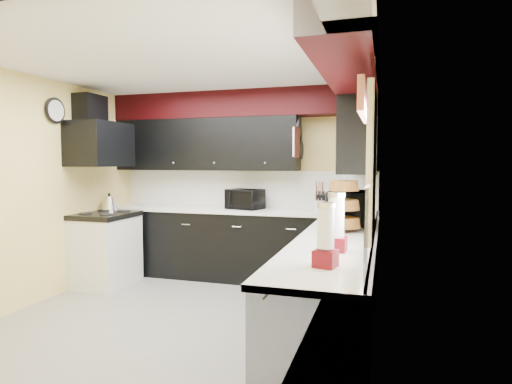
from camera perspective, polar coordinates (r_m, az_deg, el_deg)
ground at (r=4.54m, az=-9.04°, el=-16.17°), size 3.60×3.60×0.00m
wall_back at (r=5.94m, az=-1.60°, el=1.01°), size 3.60×0.06×2.50m
wall_right at (r=3.84m, az=15.70°, el=-0.77°), size 0.06×3.60×2.50m
wall_left at (r=5.31m, az=-26.97°, el=0.22°), size 0.06×3.60×2.50m
ceiling at (r=4.36m, az=-9.42°, el=16.40°), size 3.60×3.60×0.06m
cab_back at (r=5.75m, az=-2.53°, el=-7.12°), size 3.60×0.60×0.90m
cab_right at (r=3.72m, az=10.61°, el=-13.44°), size 0.60×3.00×0.90m
counter_back at (r=5.68m, az=-2.54°, el=-2.47°), size 3.62×0.64×0.04m
counter_right at (r=3.60m, az=10.71°, el=-6.29°), size 0.64×3.02×0.04m
splash_back at (r=5.93m, az=-1.62°, el=0.43°), size 3.60×0.02×0.50m
splash_right at (r=3.85m, az=15.53°, el=-1.66°), size 0.02×3.60×0.50m
upper_back at (r=5.95m, az=-6.74°, el=6.29°), size 2.60×0.35×0.70m
upper_right at (r=4.74m, az=13.91°, el=6.79°), size 0.35×1.80×0.70m
soffit_back at (r=5.81m, az=-2.19°, el=11.57°), size 3.60×0.36×0.35m
soffit_right at (r=3.73m, az=13.10°, el=15.72°), size 0.36×3.24×0.35m
stove at (r=5.79m, az=-19.36°, el=-7.47°), size 0.60×0.75×0.86m
cooktop at (r=5.72m, az=-19.47°, el=-2.95°), size 0.62×0.77×0.06m
hood at (r=5.72m, az=-20.08°, el=5.97°), size 0.50×0.78×0.55m
hood_duct at (r=5.83m, az=-21.22°, el=10.04°), size 0.24×0.40×0.40m
window at (r=2.93m, az=15.18°, el=3.67°), size 0.03×0.86×0.96m
valance at (r=2.96m, az=14.24°, el=11.47°), size 0.04×0.88×0.20m
pan_top at (r=5.50m, az=5.79°, el=8.58°), size 0.03×0.22×0.40m
pan_mid at (r=5.35m, az=5.50°, el=6.02°), size 0.03×0.28×0.46m
pan_low at (r=5.61m, az=6.02°, el=5.62°), size 0.03×0.24×0.42m
cut_board at (r=5.24m, az=5.35°, el=6.61°), size 0.03×0.26×0.35m
baskets at (r=3.91m, az=11.59°, el=-1.65°), size 0.27×0.27×0.50m
clock at (r=5.50m, az=-25.21°, el=9.79°), size 0.03×0.30×0.30m
deco_plate at (r=3.55m, az=15.40°, el=15.08°), size 0.03×0.24×0.24m
toaster_oven at (r=5.67m, az=-1.52°, el=-0.95°), size 0.54×0.49×0.26m
microwave at (r=4.39m, az=12.42°, el=-2.03°), size 0.41×0.61×0.33m
utensil_crock at (r=5.37m, az=8.46°, el=-1.89°), size 0.14×0.14×0.15m
knife_block at (r=5.42m, az=8.55°, el=-1.33°), size 0.14×0.17×0.24m
kettle at (r=6.00m, az=-18.97°, el=-1.45°), size 0.26×0.26×0.18m
dispenser_a at (r=3.02m, az=10.64°, el=-4.22°), size 0.15×0.15×0.38m
dispenser_b at (r=2.57m, az=9.27°, el=-6.10°), size 0.15×0.15×0.34m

